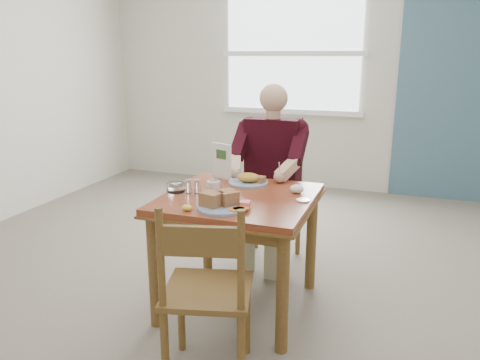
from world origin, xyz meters
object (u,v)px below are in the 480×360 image
at_px(table, 239,213).
at_px(diner, 271,162).
at_px(chair_far, 273,201).
at_px(far_plate, 249,180).
at_px(chair_near, 206,293).
at_px(near_plate, 222,202).

relative_size(table, diner, 0.66).
xyz_separation_m(chair_far, far_plate, (-0.03, -0.52, 0.30)).
height_order(chair_near, near_plate, chair_near).
xyz_separation_m(chair_far, diner, (0.00, -0.09, 0.33)).
distance_m(chair_far, chair_near, 1.53).
bearing_deg(table, chair_far, 90.00).
distance_m(near_plate, far_plate, 0.55).
relative_size(table, chair_far, 0.97).
bearing_deg(far_plate, chair_near, -83.04).
relative_size(chair_far, near_plate, 2.58).
bearing_deg(chair_near, diner, 93.87).
xyz_separation_m(table, chair_far, (0.00, 0.80, -0.16)).
relative_size(table, far_plate, 3.04).
height_order(chair_far, chair_near, same).
height_order(diner, near_plate, diner).
bearing_deg(table, diner, 90.00).
xyz_separation_m(chair_near, diner, (-0.10, 1.44, 0.33)).
xyz_separation_m(table, chair_near, (0.10, -0.73, -0.16)).
bearing_deg(diner, chair_near, -86.13).
distance_m(table, far_plate, 0.31).
bearing_deg(table, near_plate, -91.22).
height_order(table, chair_far, chair_far).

